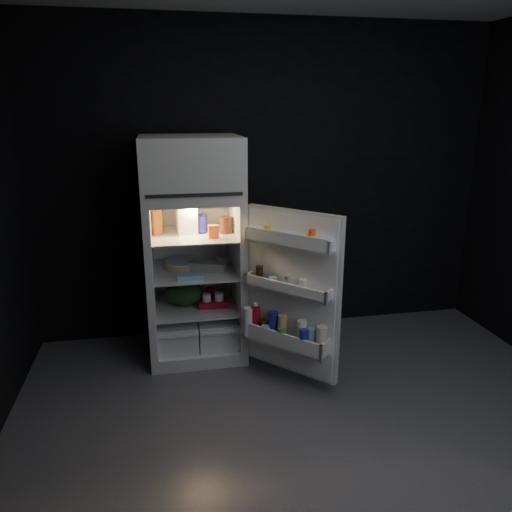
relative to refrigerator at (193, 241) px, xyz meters
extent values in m
cube|color=#58585E|center=(0.68, -1.32, -0.96)|extent=(4.00, 3.40, 0.00)
cube|color=black|center=(0.68, 0.38, 0.39)|extent=(4.00, 0.00, 2.70)
cube|color=silver|center=(0.00, -0.02, -0.91)|extent=(0.76, 0.70, 0.10)
cube|color=silver|center=(-0.35, -0.02, -0.26)|extent=(0.05, 0.70, 1.20)
cube|color=silver|center=(0.36, -0.02, -0.26)|extent=(0.05, 0.70, 1.20)
cube|color=white|center=(0.00, 0.30, -0.26)|extent=(0.66, 0.05, 1.20)
cube|color=silver|center=(0.00, -0.02, 0.37)|extent=(0.76, 0.70, 0.06)
cube|color=silver|center=(0.00, -0.02, 0.61)|extent=(0.76, 0.70, 0.42)
cube|color=black|center=(0.00, -0.38, 0.43)|extent=(0.68, 0.01, 0.02)
cube|color=white|center=(-0.33, -0.05, -0.26)|extent=(0.01, 0.65, 1.20)
cube|color=white|center=(0.33, -0.05, -0.26)|extent=(0.01, 0.65, 1.20)
cube|color=white|center=(0.00, -0.05, 0.34)|extent=(0.66, 0.65, 0.01)
cube|color=white|center=(0.00, -0.05, -0.85)|extent=(0.66, 0.65, 0.01)
cube|color=white|center=(0.00, -0.05, 0.06)|extent=(0.65, 0.63, 0.01)
cube|color=white|center=(0.00, -0.05, -0.24)|extent=(0.65, 0.63, 0.01)
cube|color=white|center=(0.00, -0.05, -0.54)|extent=(0.65, 0.63, 0.01)
cube|color=white|center=(-0.16, -0.03, -0.74)|extent=(0.32, 0.59, 0.22)
cube|color=white|center=(0.17, -0.03, -0.74)|extent=(0.32, 0.59, 0.22)
cube|color=white|center=(-0.16, -0.35, -0.65)|extent=(0.32, 0.02, 0.03)
cube|color=white|center=(0.17, -0.35, -0.65)|extent=(0.32, 0.02, 0.03)
cube|color=#FFE5B2|center=(0.00, -0.10, 0.32)|extent=(0.14, 0.14, 0.02)
cube|color=silver|center=(0.66, -0.63, -0.26)|extent=(0.55, 0.59, 1.22)
cube|color=white|center=(0.64, -0.65, -0.26)|extent=(0.49, 0.53, 1.18)
cube|color=white|center=(0.61, -0.68, 0.11)|extent=(0.53, 0.56, 0.02)
cube|color=white|center=(0.58, -0.70, 0.15)|extent=(0.48, 0.51, 0.10)
cube|color=white|center=(0.83, -0.92, 0.15)|extent=(0.08, 0.08, 0.10)
cube|color=white|center=(0.38, -0.44, 0.15)|extent=(0.08, 0.08, 0.10)
cube|color=white|center=(0.60, -0.68, -0.22)|extent=(0.54, 0.57, 0.02)
cube|color=white|center=(0.57, -0.71, -0.19)|extent=(0.48, 0.51, 0.09)
cube|color=white|center=(0.83, -0.92, -0.19)|extent=(0.09, 0.08, 0.09)
cube|color=white|center=(0.38, -0.44, -0.19)|extent=(0.09, 0.08, 0.09)
cube|color=white|center=(0.59, -0.70, -0.63)|extent=(0.57, 0.59, 0.02)
cube|color=white|center=(0.54, -0.74, -0.57)|extent=(0.48, 0.51, 0.13)
cube|color=white|center=(0.81, -0.94, -0.57)|extent=(0.12, 0.11, 0.13)
cube|color=white|center=(0.36, -0.45, -0.57)|extent=(0.12, 0.11, 0.13)
cube|color=white|center=(0.61, -0.68, 0.21)|extent=(0.52, 0.54, 0.02)
cylinder|color=#F15B1C|center=(0.73, -0.81, 0.19)|extent=(0.08, 0.08, 0.13)
cylinder|color=silver|center=(0.63, -0.71, 0.17)|extent=(0.08, 0.08, 0.08)
cylinder|color=yellow|center=(0.48, -0.55, 0.18)|extent=(0.08, 0.08, 0.11)
cylinder|color=silver|center=(0.69, -0.78, -0.16)|extent=(0.07, 0.07, 0.11)
cylinder|color=silver|center=(0.60, -0.68, -0.16)|extent=(0.08, 0.08, 0.11)
cylinder|color=#84B3CC|center=(0.52, -0.60, -0.17)|extent=(0.08, 0.08, 0.08)
cylinder|color=black|center=(0.44, -0.51, -0.14)|extent=(0.08, 0.08, 0.13)
cylinder|color=beige|center=(0.79, -0.92, -0.51)|extent=(0.11, 0.11, 0.21)
cylinder|color=#84B3CC|center=(0.74, -0.86, -0.53)|extent=(0.08, 0.08, 0.18)
cylinder|color=white|center=(0.68, -0.80, -0.51)|extent=(0.10, 0.10, 0.22)
cylinder|color=tan|center=(0.57, -0.68, -0.51)|extent=(0.10, 0.10, 0.21)
cylinder|color=navy|center=(0.52, -0.62, -0.51)|extent=(0.10, 0.10, 0.22)
cylinder|color=black|center=(0.46, -0.56, -0.55)|extent=(0.09, 0.09, 0.13)
cylinder|color=#A30E1E|center=(0.41, -0.51, -0.51)|extent=(0.10, 0.10, 0.22)
cylinder|color=navy|center=(0.68, -0.86, -0.53)|extent=(0.08, 0.08, 0.17)
cylinder|color=#338C33|center=(0.56, -0.72, -0.55)|extent=(0.08, 0.08, 0.13)
cylinder|color=#84B3CC|center=(0.46, -0.62, -0.56)|extent=(0.08, 0.08, 0.12)
cylinder|color=white|center=(0.35, -0.50, -0.51)|extent=(0.10, 0.10, 0.22)
cylinder|color=white|center=(0.41, -0.51, -0.37)|extent=(0.05, 0.05, 0.02)
cube|color=white|center=(-0.04, -0.02, 0.19)|extent=(0.16, 0.16, 0.24)
cylinder|color=navy|center=(0.07, 0.00, 0.14)|extent=(0.11, 0.11, 0.14)
cylinder|color=black|center=(0.26, -0.06, 0.14)|extent=(0.12, 0.12, 0.13)
cylinder|color=#B25A1C|center=(-0.27, 0.01, 0.18)|extent=(0.09, 0.09, 0.22)
cube|color=#F15B1C|center=(0.14, -0.20, 0.12)|extent=(0.08, 0.06, 0.10)
cube|color=gray|center=(0.10, -0.08, -0.19)|extent=(0.31, 0.21, 0.07)
cylinder|color=tan|center=(-0.08, 0.08, -0.21)|extent=(0.37, 0.37, 0.04)
cube|color=#84B3CC|center=(-0.05, -0.26, -0.21)|extent=(0.20, 0.11, 0.04)
cube|color=beige|center=(0.24, 0.07, -0.20)|extent=(0.12, 0.11, 0.05)
ellipsoid|color=#193815|center=(-0.09, -0.02, -0.43)|extent=(0.37, 0.33, 0.20)
cube|color=#A30E1E|center=(0.14, -0.11, -0.50)|extent=(0.26, 0.15, 0.05)
cylinder|color=#A30E1E|center=(0.13, 0.09, -0.48)|extent=(0.09, 0.09, 0.09)
cylinder|color=silver|center=(0.28, 0.11, -0.48)|extent=(0.07, 0.07, 0.09)
camera|label=1|loc=(-0.25, -3.88, 1.03)|focal=35.00mm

